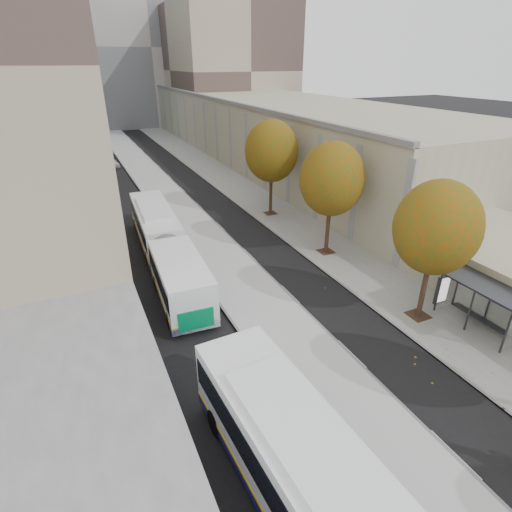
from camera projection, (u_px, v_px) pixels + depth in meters
bus_platform at (179, 211)px, 37.00m from camera, size 4.25×150.00×0.15m
sidewalk at (257, 200)px, 40.05m from camera, size 4.75×150.00×0.08m
building_tan at (245, 119)px, 66.21m from camera, size 18.00×92.00×8.00m
building_far_block at (142, 48)px, 83.81m from camera, size 30.00×18.00×30.00m
bus_shelter at (487, 291)px, 20.12m from camera, size 1.90×4.40×2.53m
tree_c at (437, 228)px, 19.64m from camera, size 4.20×4.20×7.28m
tree_d at (332, 179)px, 26.87m from camera, size 4.40×4.40×7.60m
tree_e at (271, 151)px, 34.10m from camera, size 4.60×4.60×7.92m
bus_far at (164, 245)px, 26.75m from camera, size 3.43×17.19×2.85m
distant_car at (110, 162)px, 52.49m from camera, size 2.42×3.98×1.27m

